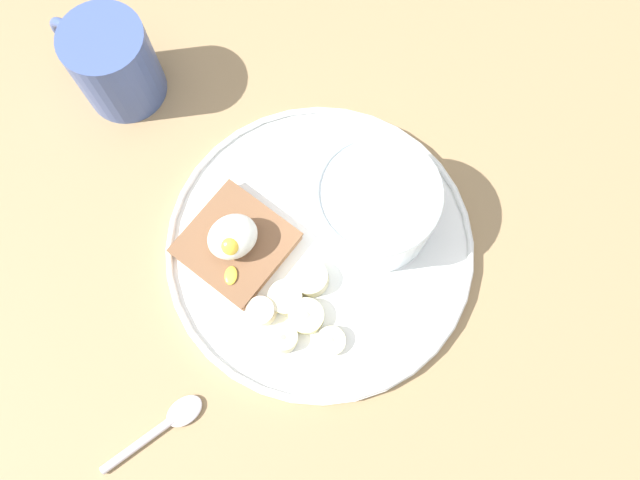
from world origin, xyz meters
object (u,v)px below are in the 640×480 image
object	(u,v)px
toast_slice	(236,244)
coffee_mug	(113,63)
oatmeal_bowl	(376,206)
banana_slice_back	(331,340)
poached_egg	(232,238)
banana_slice_inner	(261,311)
spoon	(165,425)
banana_slice_left	(311,279)
banana_slice_front	(283,338)
banana_slice_outer	(285,297)
banana_slice_right	(306,316)

from	to	relation	value
toast_slice	coffee_mug	size ratio (longest dim) A/B	1.01
oatmeal_bowl	banana_slice_back	size ratio (longest dim) A/B	2.97
poached_egg	banana_slice_inner	size ratio (longest dim) A/B	1.52
oatmeal_bowl	spoon	world-z (taller)	oatmeal_bowl
banana_slice_inner	poached_egg	bearing A→B (deg)	-102.47
toast_slice	banana_slice_left	xyz separation A→B (cm)	(-4.02, 6.98, -0.08)
banana_slice_front	banana_slice_outer	size ratio (longest dim) A/B	1.02
banana_slice_front	banana_slice_right	world-z (taller)	banana_slice_front
banana_slice_front	coffee_mug	size ratio (longest dim) A/B	0.33
oatmeal_bowl	banana_slice_inner	size ratio (longest dim) A/B	3.09
toast_slice	banana_slice_back	world-z (taller)	toast_slice
banana_slice_right	banana_slice_inner	size ratio (longest dim) A/B	1.20
banana_slice_outer	coffee_mug	xyz separation A→B (cm)	(1.09, -29.30, 3.11)
banana_slice_inner	spoon	world-z (taller)	banana_slice_inner
poached_egg	banana_slice_outer	xyz separation A→B (cm)	(-1.10, 6.97, -2.62)
banana_slice_back	banana_slice_outer	bearing A→B (deg)	-78.04
poached_egg	banana_slice_inner	xyz separation A→B (cm)	(1.51, 6.81, -2.54)
banana_slice_front	banana_slice_back	xyz separation A→B (cm)	(-3.54, 2.70, -0.17)
oatmeal_bowl	toast_slice	distance (cm)	13.99
banana_slice_right	banana_slice_outer	size ratio (longest dim) A/B	1.22
poached_egg	spoon	size ratio (longest dim) A/B	0.55
banana_slice_right	spoon	bearing A→B (deg)	2.47
banana_slice_inner	banana_slice_right	bearing A→B (deg)	139.16
oatmeal_bowl	banana_slice_outer	xyz separation A→B (cm)	(11.70, 1.84, -2.76)
toast_slice	banana_slice_right	world-z (taller)	toast_slice
banana_slice_left	banana_slice_inner	bearing A→B (deg)	-0.72
toast_slice	banana_slice_right	xyz separation A→B (cm)	(-1.62, 9.68, -0.20)
banana_slice_right	spoon	world-z (taller)	banana_slice_right
banana_slice_right	toast_slice	bearing A→B (deg)	-80.53
banana_slice_left	spoon	bearing A→B (deg)	10.35
banana_slice_outer	banana_slice_right	bearing A→B (deg)	102.89
toast_slice	banana_slice_front	size ratio (longest dim) A/B	3.08
banana_slice_front	poached_egg	bearing A→B (deg)	-96.84
banana_slice_left	banana_slice_back	world-z (taller)	banana_slice_left
spoon	oatmeal_bowl	bearing A→B (deg)	-169.33
poached_egg	spoon	distance (cm)	18.20
toast_slice	poached_egg	xyz separation A→B (cm)	(0.08, 0.10, 2.45)
oatmeal_bowl	banana_slice_right	xyz separation A→B (cm)	(11.10, 4.45, -2.79)
banana_slice_front	banana_slice_outer	xyz separation A→B (cm)	(-2.31, -3.11, -0.02)
toast_slice	banana_slice_inner	xyz separation A→B (cm)	(1.59, 6.91, -0.09)
oatmeal_bowl	poached_egg	xyz separation A→B (cm)	(12.80, -5.13, -0.13)
banana_slice_left	banana_slice_inner	distance (cm)	5.61
banana_slice_inner	banana_slice_outer	bearing A→B (deg)	176.32
coffee_mug	spoon	size ratio (longest dim) A/B	1.09
oatmeal_bowl	banana_slice_right	world-z (taller)	oatmeal_bowl
banana_slice_front	banana_slice_inner	world-z (taller)	banana_slice_inner
banana_slice_front	spoon	size ratio (longest dim) A/B	0.36
poached_egg	banana_slice_left	world-z (taller)	poached_egg
banana_slice_inner	banana_slice_back	bearing A→B (deg)	122.75
banana_slice_left	banana_slice_inner	xyz separation A→B (cm)	(5.61, -0.07, -0.01)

